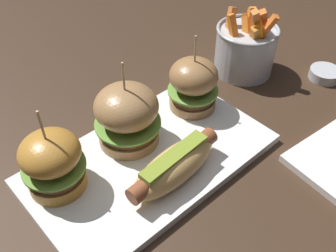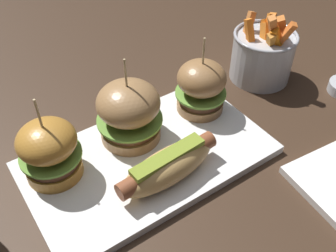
# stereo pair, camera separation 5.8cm
# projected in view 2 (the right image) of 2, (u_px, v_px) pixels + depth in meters

# --- Properties ---
(ground_plane) EXTENTS (3.00, 3.00, 0.00)m
(ground_plane) POSITION_uv_depth(u_px,v_px,m) (148.00, 161.00, 0.60)
(ground_plane) COLOR #382619
(platter_main) EXTENTS (0.37, 0.21, 0.01)m
(platter_main) POSITION_uv_depth(u_px,v_px,m) (148.00, 158.00, 0.59)
(platter_main) COLOR white
(platter_main) RESTS_ON ground
(hot_dog) EXTENTS (0.16, 0.06, 0.05)m
(hot_dog) POSITION_uv_depth(u_px,v_px,m) (169.00, 165.00, 0.54)
(hot_dog) COLOR tan
(hot_dog) RESTS_ON platter_main
(slider_left) EXTENTS (0.09, 0.09, 0.14)m
(slider_left) POSITION_uv_depth(u_px,v_px,m) (49.00, 150.00, 0.53)
(slider_left) COLOR #B3782D
(slider_left) RESTS_ON platter_main
(slider_center) EXTENTS (0.10, 0.10, 0.14)m
(slider_center) POSITION_uv_depth(u_px,v_px,m) (131.00, 111.00, 0.59)
(slider_center) COLOR #9D7346
(slider_center) RESTS_ON platter_main
(slider_right) EXTENTS (0.09, 0.09, 0.14)m
(slider_right) POSITION_uv_depth(u_px,v_px,m) (201.00, 86.00, 0.64)
(slider_right) COLOR olive
(slider_right) RESTS_ON platter_main
(fries_bucket) EXTENTS (0.12, 0.12, 0.14)m
(fries_bucket) POSITION_uv_depth(u_px,v_px,m) (263.00, 54.00, 0.73)
(fries_bucket) COLOR #B7BABF
(fries_bucket) RESTS_ON ground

